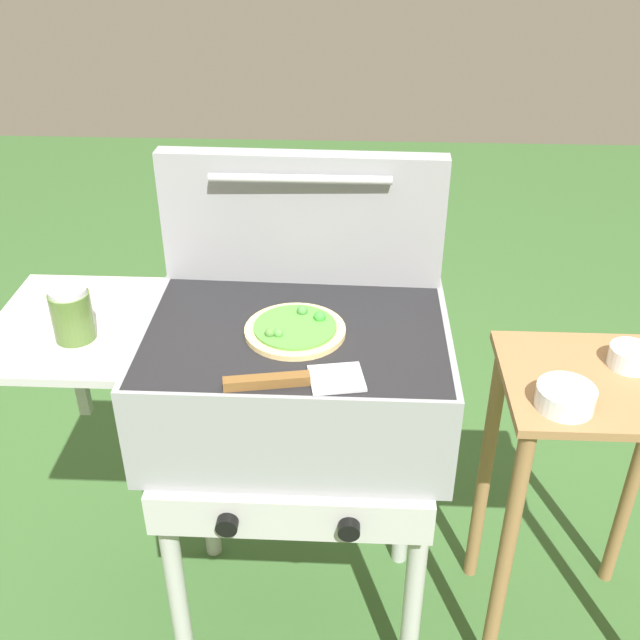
# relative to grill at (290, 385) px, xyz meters

# --- Properties ---
(ground_plane) EXTENTS (8.00, 8.00, 0.00)m
(ground_plane) POSITION_rel_grill_xyz_m (0.01, 0.00, -0.76)
(ground_plane) COLOR #38602D
(grill) EXTENTS (0.96, 0.53, 0.90)m
(grill) POSITION_rel_grill_xyz_m (0.00, 0.00, 0.00)
(grill) COLOR gray
(grill) RESTS_ON ground_plane
(grill_lid_open) EXTENTS (0.63, 0.09, 0.30)m
(grill_lid_open) POSITION_rel_grill_xyz_m (0.01, 0.22, 0.30)
(grill_lid_open) COLOR gray
(grill_lid_open) RESTS_ON grill
(pizza_veggie) EXTENTS (0.21, 0.21, 0.03)m
(pizza_veggie) POSITION_rel_grill_xyz_m (0.01, -0.02, 0.15)
(pizza_veggie) COLOR #E0C17F
(pizza_veggie) RESTS_ON grill
(sauce_jar) EXTENTS (0.08, 0.08, 0.11)m
(sauce_jar) POSITION_rel_grill_xyz_m (-0.43, -0.05, 0.20)
(sauce_jar) COLOR #4C6B2D
(sauce_jar) RESTS_ON grill
(spatula) EXTENTS (0.27, 0.11, 0.02)m
(spatula) POSITION_rel_grill_xyz_m (0.03, -0.19, 0.15)
(spatula) COLOR #B7BABF
(spatula) RESTS_ON grill
(prep_table) EXTENTS (0.44, 0.36, 0.79)m
(prep_table) POSITION_rel_grill_xyz_m (0.67, 0.00, -0.19)
(prep_table) COLOR olive
(prep_table) RESTS_ON ground_plane
(topping_bowl_near) EXTENTS (0.09, 0.09, 0.04)m
(topping_bowl_near) POSITION_rel_grill_xyz_m (0.73, 0.06, 0.06)
(topping_bowl_near) COLOR silver
(topping_bowl_near) RESTS_ON prep_table
(topping_bowl_far) EXTENTS (0.12, 0.12, 0.04)m
(topping_bowl_far) POSITION_rel_grill_xyz_m (0.56, -0.09, 0.06)
(topping_bowl_far) COLOR silver
(topping_bowl_far) RESTS_ON prep_table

